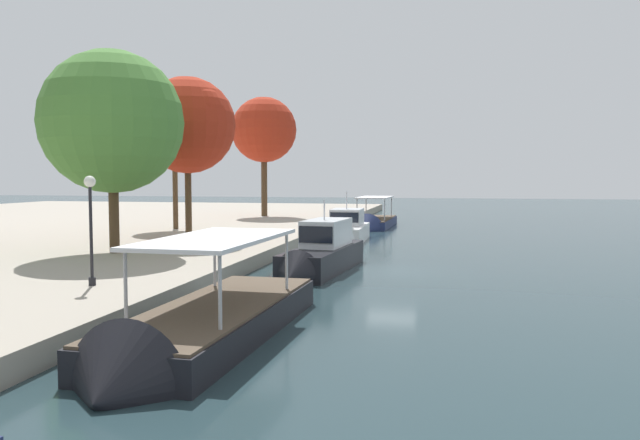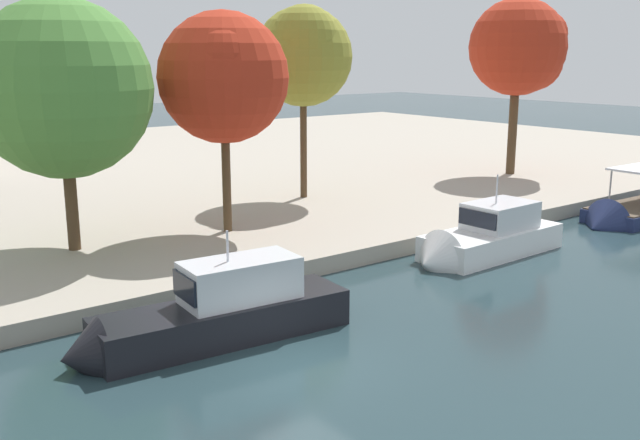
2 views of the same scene
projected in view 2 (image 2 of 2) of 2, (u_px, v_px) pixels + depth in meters
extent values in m
plane|color=#23383D|center=(304.00, 368.00, 21.72)|extent=(220.00, 220.00, 0.00)
cube|color=black|center=(224.00, 325.00, 23.84)|extent=(8.66, 3.02, 1.54)
cone|color=black|center=(81.00, 357.00, 21.39)|extent=(1.38, 2.27, 2.18)
cube|color=silver|center=(240.00, 280.00, 23.85)|extent=(3.96, 2.16, 1.38)
cube|color=black|center=(198.00, 285.00, 23.05)|extent=(1.16, 1.80, 0.83)
cylinder|color=silver|center=(227.00, 246.00, 23.35)|extent=(0.08, 0.08, 1.03)
cube|color=white|center=(491.00, 246.00, 33.93)|extent=(7.44, 3.03, 1.61)
cone|color=white|center=(433.00, 262.00, 31.41)|extent=(1.28, 2.70, 2.66)
cube|color=silver|center=(500.00, 215.00, 33.95)|extent=(3.38, 2.34, 1.23)
cube|color=black|center=(483.00, 218.00, 33.14)|extent=(0.95, 2.13, 0.74)
cylinder|color=silver|center=(497.00, 189.00, 33.43)|extent=(0.08, 0.08, 1.35)
cone|color=navy|center=(600.00, 227.00, 38.83)|extent=(1.46, 2.92, 2.89)
cylinder|color=#B2B2B7|center=(610.00, 187.00, 41.06)|extent=(0.10, 0.10, 1.94)
cylinder|color=#2D2D33|center=(487.00, 213.00, 37.81)|extent=(0.28, 0.28, 0.53)
sphere|color=#2D2D33|center=(488.00, 207.00, 37.73)|extent=(0.31, 0.31, 0.31)
cylinder|color=#4C3823|center=(226.00, 180.00, 34.57)|extent=(0.41, 0.41, 5.02)
sphere|color=#B22D19|center=(223.00, 77.00, 33.49)|extent=(6.10, 6.10, 6.10)
sphere|color=#B22D19|center=(243.00, 76.00, 34.22)|extent=(2.90, 2.90, 2.90)
sphere|color=#B22D19|center=(223.00, 64.00, 32.24)|extent=(3.60, 3.60, 3.60)
cylinder|color=#4C3823|center=(513.00, 129.00, 50.99)|extent=(0.62, 0.62, 6.31)
sphere|color=#B22D19|center=(518.00, 47.00, 49.72)|extent=(6.64, 6.64, 6.64)
sphere|color=#B22D19|center=(544.00, 34.00, 49.71)|extent=(3.12, 3.12, 3.12)
sphere|color=#B22D19|center=(533.00, 61.00, 50.49)|extent=(4.05, 4.05, 4.05)
cylinder|color=#4C3823|center=(71.00, 203.00, 31.37)|extent=(0.53, 0.53, 4.13)
sphere|color=#4C8438|center=(62.00, 89.00, 30.27)|extent=(7.55, 7.55, 7.55)
sphere|color=#4C8438|center=(42.00, 76.00, 29.71)|extent=(4.57, 4.57, 4.57)
sphere|color=#4C8438|center=(52.00, 64.00, 29.98)|extent=(3.75, 3.75, 3.75)
cylinder|color=#4C3823|center=(304.00, 146.00, 42.65)|extent=(0.40, 0.40, 6.07)
sphere|color=olive|center=(303.00, 57.00, 41.49)|extent=(5.69, 5.69, 5.69)
sphere|color=olive|center=(305.00, 39.00, 40.37)|extent=(3.86, 3.86, 3.86)
sphere|color=olive|center=(285.00, 45.00, 42.14)|extent=(2.60, 2.60, 2.60)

